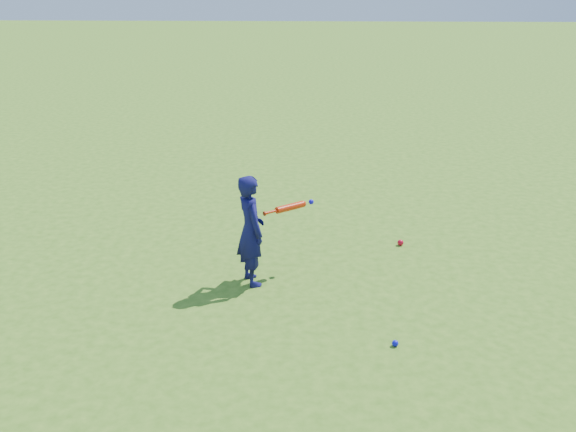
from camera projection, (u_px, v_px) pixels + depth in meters
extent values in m
plane|color=#3E711A|center=(189.00, 273.00, 7.37)|extent=(80.00, 80.00, 0.00)
imported|color=#110F4A|center=(251.00, 230.00, 6.93)|extent=(0.46, 0.54, 1.24)
sphere|color=red|center=(400.00, 243.00, 8.10)|extent=(0.08, 0.08, 0.08)
sphere|color=#0C0ED9|center=(395.00, 343.00, 5.92)|extent=(0.06, 0.06, 0.06)
cylinder|color=red|center=(264.00, 214.00, 6.92)|extent=(0.04, 0.05, 0.05)
cylinder|color=red|center=(271.00, 212.00, 6.97)|extent=(0.15, 0.13, 0.03)
cylinder|color=red|center=(290.00, 207.00, 7.11)|extent=(0.33, 0.28, 0.08)
sphere|color=red|center=(303.00, 204.00, 7.21)|extent=(0.08, 0.08, 0.08)
sphere|color=#140CD8|center=(311.00, 202.00, 7.28)|extent=(0.06, 0.06, 0.06)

